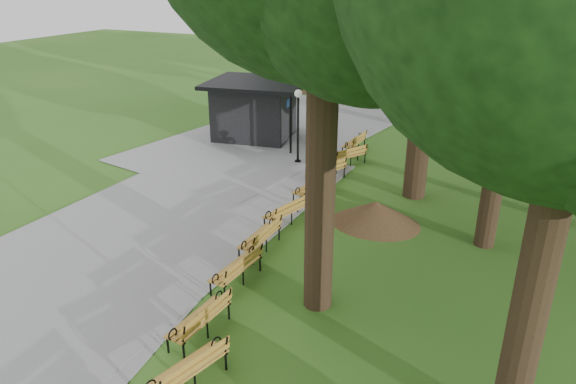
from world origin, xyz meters
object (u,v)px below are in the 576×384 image
at_px(person, 315,157).
at_px(lamp_post, 298,111).
at_px(dirt_mound, 376,213).
at_px(bench_7, 326,171).
at_px(bench_2, 199,319).
at_px(bench_9, 354,143).
at_px(kiosk, 254,109).
at_px(bench_4, 260,237).
at_px(lawn_tree_1, 522,7).
at_px(bench_1, 187,369).
at_px(bench_6, 311,187).
at_px(bench_5, 287,210).
at_px(bench_8, 347,156).
at_px(bench_3, 236,268).

relative_size(person, lamp_post, 0.54).
distance_m(dirt_mound, bench_7, 4.03).
xyz_separation_m(dirt_mound, bench_2, (-1.94, -7.26, 0.05)).
bearing_deg(bench_9, bench_2, 6.92).
bearing_deg(bench_2, lamp_post, -162.17).
xyz_separation_m(kiosk, lamp_post, (3.45, -2.48, 0.84)).
distance_m(bench_7, bench_9, 3.94).
bearing_deg(bench_7, bench_4, 26.42).
xyz_separation_m(kiosk, lawn_tree_1, (11.57, -6.81, 5.38)).
distance_m(person, dirt_mound, 4.67).
bearing_deg(bench_1, person, -154.09).
relative_size(bench_4, bench_6, 1.00).
height_order(kiosk, lamp_post, lamp_post).
bearing_deg(bench_6, lamp_post, -139.64).
xyz_separation_m(bench_2, bench_7, (-0.93, 10.11, 0.00)).
xyz_separation_m(bench_4, bench_7, (-0.29, 6.04, 0.00)).
distance_m(bench_2, bench_9, 14.09).
bearing_deg(bench_4, bench_5, -176.64).
xyz_separation_m(bench_2, bench_8, (-0.76, 12.17, 0.00)).
height_order(person, bench_4, person).
height_order(lamp_post, lawn_tree_1, lawn_tree_1).
bearing_deg(bench_3, person, -167.36).
height_order(person, bench_7, person).
height_order(dirt_mound, lawn_tree_1, lawn_tree_1).
bearing_deg(lawn_tree_1, bench_2, -126.14).
height_order(lamp_post, bench_8, lamp_post).
bearing_deg(lamp_post, bench_2, -76.41).
height_order(bench_3, bench_8, same).
distance_m(bench_3, bench_7, 7.89).
bearing_deg(bench_7, bench_5, 26.58).
relative_size(bench_6, bench_9, 1.00).
relative_size(person, bench_8, 0.89).
distance_m(lamp_post, dirt_mound, 6.70).
height_order(dirt_mound, bench_5, bench_5).
bearing_deg(bench_5, lamp_post, -143.66).
bearing_deg(bench_3, bench_8, -173.17).
height_order(bench_1, bench_7, same).
height_order(bench_7, lawn_tree_1, lawn_tree_1).
bearing_deg(lawn_tree_1, bench_4, -151.67).
xyz_separation_m(bench_1, bench_2, (-0.70, 1.46, 0.00)).
distance_m(bench_1, bench_4, 5.69).
relative_size(bench_3, bench_8, 1.00).
height_order(bench_6, bench_9, same).
bearing_deg(lamp_post, bench_1, -74.97).
distance_m(bench_5, bench_8, 6.08).
bearing_deg(bench_6, bench_4, 11.13).
relative_size(person, bench_7, 0.89).
bearing_deg(bench_8, person, 5.39).
bearing_deg(bench_6, bench_9, -167.86).
bearing_deg(bench_6, lawn_tree_1, 89.43).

